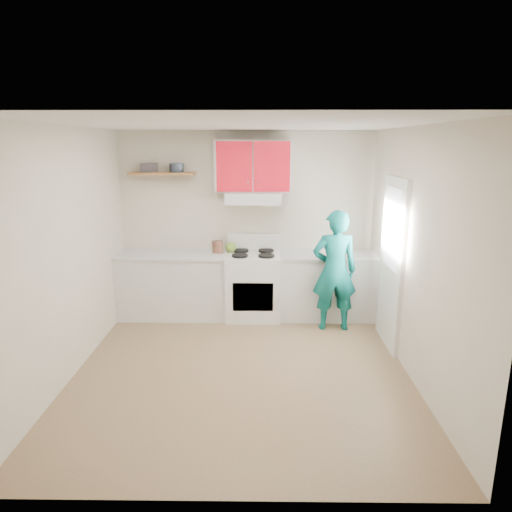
{
  "coord_description": "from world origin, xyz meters",
  "views": [
    {
      "loc": [
        0.21,
        -4.53,
        2.42
      ],
      "look_at": [
        0.15,
        0.55,
        1.15
      ],
      "focal_mm": 31.64,
      "sensor_mm": 36.0,
      "label": 1
    }
  ],
  "objects_px": {
    "stove": "(253,286)",
    "crock": "(218,248)",
    "kettle": "(231,247)",
    "person": "(335,271)",
    "tin": "(177,168)"
  },
  "relations": [
    {
      "from": "person",
      "to": "stove",
      "type": "bearing_deg",
      "value": -22.23
    },
    {
      "from": "stove",
      "to": "person",
      "type": "relative_size",
      "value": 0.57
    },
    {
      "from": "kettle",
      "to": "tin",
      "type": "bearing_deg",
      "value": 151.84
    },
    {
      "from": "crock",
      "to": "person",
      "type": "relative_size",
      "value": 0.12
    },
    {
      "from": "kettle",
      "to": "person",
      "type": "height_order",
      "value": "person"
    },
    {
      "from": "tin",
      "to": "crock",
      "type": "bearing_deg",
      "value": -12.93
    },
    {
      "from": "kettle",
      "to": "person",
      "type": "xyz_separation_m",
      "value": [
        1.39,
        -0.55,
        -0.19
      ]
    },
    {
      "from": "stove",
      "to": "crock",
      "type": "bearing_deg",
      "value": 170.46
    },
    {
      "from": "stove",
      "to": "person",
      "type": "distance_m",
      "value": 1.2
    },
    {
      "from": "kettle",
      "to": "stove",
      "type": "bearing_deg",
      "value": -43.17
    },
    {
      "from": "stove",
      "to": "crock",
      "type": "height_order",
      "value": "crock"
    },
    {
      "from": "tin",
      "to": "kettle",
      "type": "bearing_deg",
      "value": -6.58
    },
    {
      "from": "stove",
      "to": "kettle",
      "type": "relative_size",
      "value": 5.57
    },
    {
      "from": "stove",
      "to": "person",
      "type": "bearing_deg",
      "value": -21.47
    },
    {
      "from": "crock",
      "to": "tin",
      "type": "bearing_deg",
      "value": 167.07
    }
  ]
}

